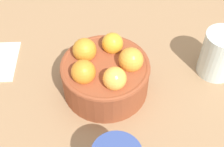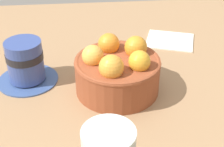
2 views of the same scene
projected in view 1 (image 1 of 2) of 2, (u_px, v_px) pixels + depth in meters
The scene contains 3 objects.
ground_plane at pixel (106, 93), 60.46cm from camera, with size 116.50×94.51×3.02cm, color #997551.
terracotta_bowl at pixel (105, 73), 56.11cm from camera, with size 16.00×16.00×9.92cm.
water_glass at pixel (219, 54), 58.99cm from camera, with size 6.99×6.99×9.32cm, color silver.
Camera 1 is at (35.34, -12.55, 46.09)cm, focal length 49.86 mm.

